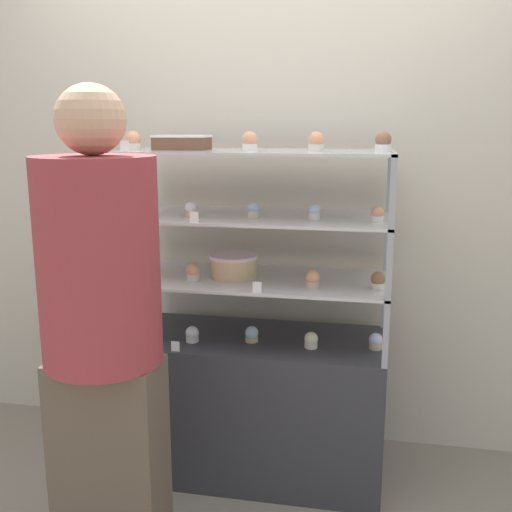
% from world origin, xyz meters
% --- Properties ---
extents(ground_plane, '(20.00, 20.00, 0.00)m').
position_xyz_m(ground_plane, '(0.00, 0.00, 0.00)').
color(ground_plane, gray).
extents(back_wall, '(8.00, 0.05, 2.60)m').
position_xyz_m(back_wall, '(0.00, 0.41, 1.30)').
color(back_wall, beige).
rests_on(back_wall, ground_plane).
extents(display_base, '(1.16, 0.52, 0.66)m').
position_xyz_m(display_base, '(0.00, 0.00, 0.33)').
color(display_base, '#333338').
rests_on(display_base, ground_plane).
extents(display_riser_lower, '(1.16, 0.52, 0.28)m').
position_xyz_m(display_riser_lower, '(0.00, 0.00, 0.92)').
color(display_riser_lower, '#99999E').
rests_on(display_riser_lower, display_base).
extents(display_riser_middle, '(1.16, 0.52, 0.28)m').
position_xyz_m(display_riser_middle, '(0.00, 0.00, 1.20)').
color(display_riser_middle, '#99999E').
rests_on(display_riser_middle, display_riser_lower).
extents(display_riser_upper, '(1.16, 0.52, 0.28)m').
position_xyz_m(display_riser_upper, '(0.00, 0.00, 1.47)').
color(display_riser_upper, '#99999E').
rests_on(display_riser_upper, display_riser_middle).
extents(layer_cake_centerpiece, '(0.21, 0.21, 0.10)m').
position_xyz_m(layer_cake_centerpiece, '(-0.10, -0.01, 0.99)').
color(layer_cake_centerpiece, '#DBBC84').
rests_on(layer_cake_centerpiece, display_riser_lower).
extents(sheet_cake_frosted, '(0.23, 0.16, 0.06)m').
position_xyz_m(sheet_cake_frosted, '(-0.33, -0.00, 1.52)').
color(sheet_cake_frosted, brown).
rests_on(sheet_cake_frosted, display_riser_upper).
extents(cupcake_0, '(0.06, 0.06, 0.07)m').
position_xyz_m(cupcake_0, '(-0.52, -0.08, 0.69)').
color(cupcake_0, beige).
rests_on(cupcake_0, display_base).
extents(cupcake_1, '(0.06, 0.06, 0.07)m').
position_xyz_m(cupcake_1, '(-0.27, -0.11, 0.69)').
color(cupcake_1, white).
rests_on(cupcake_1, display_base).
extents(cupcake_2, '(0.06, 0.06, 0.07)m').
position_xyz_m(cupcake_2, '(-0.01, -0.06, 0.69)').
color(cupcake_2, '#CCB28C').
rests_on(cupcake_2, display_base).
extents(cupcake_3, '(0.06, 0.06, 0.07)m').
position_xyz_m(cupcake_3, '(0.26, -0.09, 0.69)').
color(cupcake_3, white).
rests_on(cupcake_3, display_base).
extents(cupcake_4, '(0.06, 0.06, 0.07)m').
position_xyz_m(cupcake_4, '(0.53, -0.05, 0.69)').
color(cupcake_4, '#CCB28C').
rests_on(cupcake_4, display_base).
extents(price_tag_0, '(0.04, 0.00, 0.04)m').
position_xyz_m(price_tag_0, '(-0.30, -0.24, 0.68)').
color(price_tag_0, white).
rests_on(price_tag_0, display_base).
extents(cupcake_5, '(0.06, 0.06, 0.07)m').
position_xyz_m(cupcake_5, '(-0.52, -0.09, 0.97)').
color(cupcake_5, beige).
rests_on(cupcake_5, display_riser_lower).
extents(cupcake_6, '(0.06, 0.06, 0.07)m').
position_xyz_m(cupcake_6, '(-0.26, -0.10, 0.97)').
color(cupcake_6, beige).
rests_on(cupcake_6, display_riser_lower).
extents(cupcake_7, '(0.06, 0.06, 0.07)m').
position_xyz_m(cupcake_7, '(0.26, -0.12, 0.97)').
color(cupcake_7, '#CCB28C').
rests_on(cupcake_7, display_riser_lower).
extents(cupcake_8, '(0.06, 0.06, 0.07)m').
position_xyz_m(cupcake_8, '(0.53, -0.10, 0.97)').
color(cupcake_8, beige).
rests_on(cupcake_8, display_riser_lower).
extents(price_tag_1, '(0.04, 0.00, 0.04)m').
position_xyz_m(price_tag_1, '(0.05, -0.24, 0.96)').
color(price_tag_1, white).
rests_on(price_tag_1, display_riser_lower).
extents(cupcake_9, '(0.05, 0.05, 0.07)m').
position_xyz_m(cupcake_9, '(-0.51, -0.14, 1.24)').
color(cupcake_9, white).
rests_on(cupcake_9, display_riser_middle).
extents(cupcake_10, '(0.05, 0.05, 0.07)m').
position_xyz_m(cupcake_10, '(-0.26, -0.10, 1.24)').
color(cupcake_10, '#CCB28C').
rests_on(cupcake_10, display_riser_middle).
extents(cupcake_11, '(0.05, 0.05, 0.07)m').
position_xyz_m(cupcake_11, '(0.00, -0.06, 1.24)').
color(cupcake_11, beige).
rests_on(cupcake_11, display_riser_middle).
extents(cupcake_12, '(0.05, 0.05, 0.07)m').
position_xyz_m(cupcake_12, '(0.26, -0.07, 1.24)').
color(cupcake_12, white).
rests_on(cupcake_12, display_riser_middle).
extents(cupcake_13, '(0.05, 0.05, 0.07)m').
position_xyz_m(cupcake_13, '(0.52, -0.10, 1.24)').
color(cupcake_13, white).
rests_on(cupcake_13, display_riser_middle).
extents(price_tag_2, '(0.04, 0.00, 0.04)m').
position_xyz_m(price_tag_2, '(-0.21, -0.24, 1.23)').
color(price_tag_2, white).
rests_on(price_tag_2, display_riser_middle).
extents(cupcake_14, '(0.06, 0.06, 0.08)m').
position_xyz_m(cupcake_14, '(-0.51, -0.09, 1.53)').
color(cupcake_14, beige).
rests_on(cupcake_14, display_riser_upper).
extents(cupcake_15, '(0.06, 0.06, 0.08)m').
position_xyz_m(cupcake_15, '(-0.01, -0.08, 1.53)').
color(cupcake_15, white).
rests_on(cupcake_15, display_riser_upper).
extents(cupcake_16, '(0.06, 0.06, 0.08)m').
position_xyz_m(cupcake_16, '(0.26, -0.07, 1.53)').
color(cupcake_16, beige).
rests_on(cupcake_16, display_riser_upper).
extents(cupcake_17, '(0.06, 0.06, 0.08)m').
position_xyz_m(cupcake_17, '(0.53, -0.06, 1.53)').
color(cupcake_17, white).
rests_on(cupcake_17, display_riser_upper).
extents(price_tag_3, '(0.04, 0.00, 0.04)m').
position_xyz_m(price_tag_3, '(-0.49, -0.24, 1.51)').
color(price_tag_3, white).
rests_on(price_tag_3, display_riser_upper).
extents(customer_figure, '(0.40, 0.40, 1.73)m').
position_xyz_m(customer_figure, '(-0.39, -0.72, 0.92)').
color(customer_figure, brown).
rests_on(customer_figure, ground_plane).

